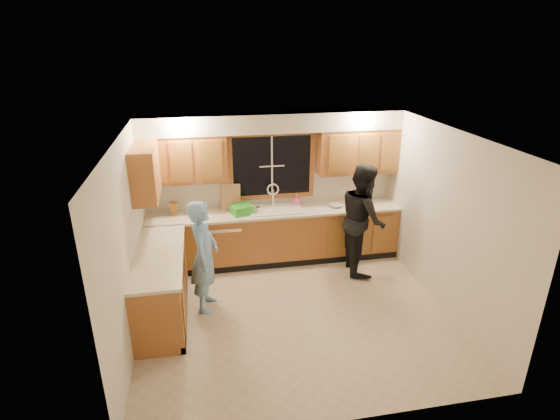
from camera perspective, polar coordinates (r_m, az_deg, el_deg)
The scene contains 26 objects.
floor at distance 6.28m, azimuth 1.98°, elevation -13.26°, with size 4.20×4.20×0.00m, color #C4B196.
ceiling at distance 5.26m, azimuth 2.33°, elevation 9.63°, with size 4.20×4.20×0.00m, color white.
wall_back at distance 7.40m, azimuth -1.06°, elevation 3.19°, with size 4.20×4.20×0.00m, color silver.
wall_left at distance 5.62m, azimuth -19.30°, elevation -4.32°, with size 3.80×3.80×0.00m, color silver.
wall_right at distance 6.43m, azimuth 20.75°, elevation -1.23°, with size 3.80×3.80×0.00m, color silver.
base_cabinets_back at distance 7.42m, azimuth -0.63°, elevation -3.47°, with size 4.20×0.60×0.88m, color #AD6732.
base_cabinets_left at distance 6.26m, azimuth -15.22°, elevation -9.44°, with size 0.60×1.90×0.88m, color #AD6732.
countertop_back at distance 7.23m, azimuth -0.63°, elevation -0.22°, with size 4.20×0.63×0.04m, color beige.
countertop_left at distance 6.04m, azimuth -15.50°, elevation -5.69°, with size 0.63×1.90×0.04m, color beige.
upper_cabinets_left at distance 6.99m, azimuth -12.54°, elevation 6.49°, with size 1.35×0.33×0.75m, color #AD6732.
upper_cabinets_right at distance 7.44m, azimuth 10.10°, elevation 7.59°, with size 1.35×0.33×0.75m, color #AD6732.
upper_cabinets_return at distance 6.44m, azimuth -17.19°, elevation 4.73°, with size 0.33×0.90×0.75m, color #AD6732.
soffit at distance 6.95m, azimuth -0.88°, elevation 11.36°, with size 4.20×0.35×0.30m, color beige.
window_frame at distance 7.28m, azimuth -1.07°, elevation 5.78°, with size 1.44×0.03×1.14m.
sink at distance 7.26m, azimuth -0.65°, elevation -0.42°, with size 0.86×0.52×0.57m.
dishwasher at distance 7.35m, azimuth -7.18°, elevation -4.21°, with size 0.60×0.56×0.82m, color white.
stove at distance 5.78m, azimuth -15.59°, elevation -12.25°, with size 0.58×0.75×0.90m, color white.
man at distance 6.09m, azimuth -9.86°, elevation -5.97°, with size 0.59×0.39×1.61m, color #7DB2EC.
woman at distance 7.08m, azimuth 10.74°, elevation -1.12°, with size 0.87×0.68×1.80m, color black.
knife_block at distance 7.23m, azimuth -13.71°, elevation 0.17°, with size 0.11×0.09×0.20m, color #A16A2C.
cutting_board at distance 7.28m, azimuth -6.44°, elevation 1.76°, with size 0.32×0.02×0.42m, color tan.
dish_crate at distance 7.10m, azimuth -5.07°, elevation 0.10°, with size 0.31×0.29×0.15m, color green.
soap_bottle at distance 7.40m, azimuth 2.20°, elevation 1.35°, with size 0.10×0.10×0.21m, color #F05B86.
bowl at distance 7.42m, azimuth 7.37°, elevation 0.59°, with size 0.21×0.21×0.05m, color silver.
can_left at distance 7.06m, azimuth -3.70°, elevation -0.10°, with size 0.07×0.07×0.12m, color beige.
can_right at distance 7.09m, azimuth -2.91°, elevation -0.04°, with size 0.06×0.06×0.11m, color beige.
Camera 1 is at (-1.15, -5.02, 3.61)m, focal length 28.00 mm.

